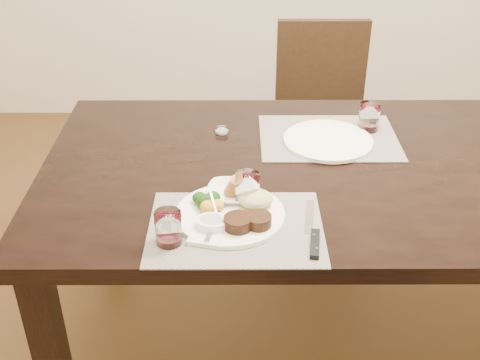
{
  "coord_description": "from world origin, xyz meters",
  "views": [
    {
      "loc": [
        -0.39,
        -1.62,
        1.69
      ],
      "look_at": [
        -0.38,
        -0.2,
        0.82
      ],
      "focal_mm": 45.0,
      "sensor_mm": 36.0,
      "label": 1
    }
  ],
  "objects_px": {
    "dinner_plate": "(235,212)",
    "wine_glass_near": "(247,190)",
    "far_plate": "(328,141)",
    "steak_knife": "(314,237)",
    "chair_far": "(321,111)",
    "cracker_bowl": "(231,193)"
  },
  "relations": [
    {
      "from": "chair_far",
      "to": "dinner_plate",
      "type": "xyz_separation_m",
      "value": [
        -0.4,
        -1.22,
        0.27
      ]
    },
    {
      "from": "steak_knife",
      "to": "wine_glass_near",
      "type": "distance_m",
      "value": 0.24
    },
    {
      "from": "cracker_bowl",
      "to": "chair_far",
      "type": "bearing_deg",
      "value": 70.11
    },
    {
      "from": "chair_far",
      "to": "dinner_plate",
      "type": "bearing_deg",
      "value": -107.97
    },
    {
      "from": "chair_far",
      "to": "far_plate",
      "type": "xyz_separation_m",
      "value": [
        -0.09,
        -0.79,
        0.26
      ]
    },
    {
      "from": "cracker_bowl",
      "to": "far_plate",
      "type": "bearing_deg",
      "value": 46.91
    },
    {
      "from": "wine_glass_near",
      "to": "steak_knife",
      "type": "bearing_deg",
      "value": -44.55
    },
    {
      "from": "steak_knife",
      "to": "wine_glass_near",
      "type": "height_order",
      "value": "wine_glass_near"
    },
    {
      "from": "dinner_plate",
      "to": "steak_knife",
      "type": "xyz_separation_m",
      "value": [
        0.2,
        -0.1,
        -0.01
      ]
    },
    {
      "from": "chair_far",
      "to": "far_plate",
      "type": "height_order",
      "value": "chair_far"
    },
    {
      "from": "far_plate",
      "to": "chair_far",
      "type": "bearing_deg",
      "value": 83.49
    },
    {
      "from": "wine_glass_near",
      "to": "chair_far",
      "type": "bearing_deg",
      "value": 72.53
    },
    {
      "from": "dinner_plate",
      "to": "wine_glass_near",
      "type": "xyz_separation_m",
      "value": [
        0.03,
        0.07,
        0.03
      ]
    },
    {
      "from": "steak_knife",
      "to": "cracker_bowl",
      "type": "height_order",
      "value": "cracker_bowl"
    },
    {
      "from": "cracker_bowl",
      "to": "steak_knife",
      "type": "bearing_deg",
      "value": -41.56
    },
    {
      "from": "chair_far",
      "to": "far_plate",
      "type": "distance_m",
      "value": 0.83
    },
    {
      "from": "far_plate",
      "to": "steak_knife",
      "type": "bearing_deg",
      "value": -101.16
    },
    {
      "from": "chair_far",
      "to": "dinner_plate",
      "type": "height_order",
      "value": "chair_far"
    },
    {
      "from": "steak_knife",
      "to": "cracker_bowl",
      "type": "distance_m",
      "value": 0.29
    },
    {
      "from": "wine_glass_near",
      "to": "far_plate",
      "type": "height_order",
      "value": "wine_glass_near"
    },
    {
      "from": "cracker_bowl",
      "to": "dinner_plate",
      "type": "bearing_deg",
      "value": -82.33
    },
    {
      "from": "cracker_bowl",
      "to": "wine_glass_near",
      "type": "height_order",
      "value": "wine_glass_near"
    }
  ]
}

